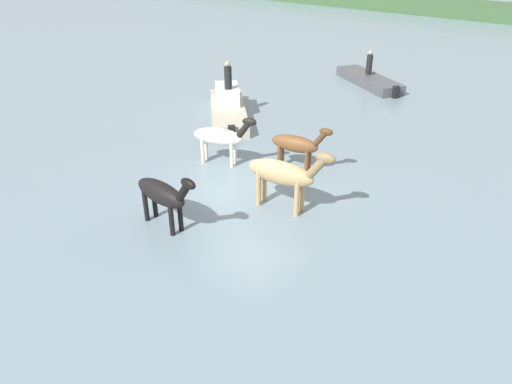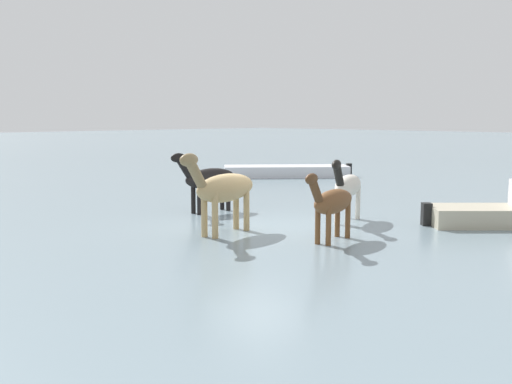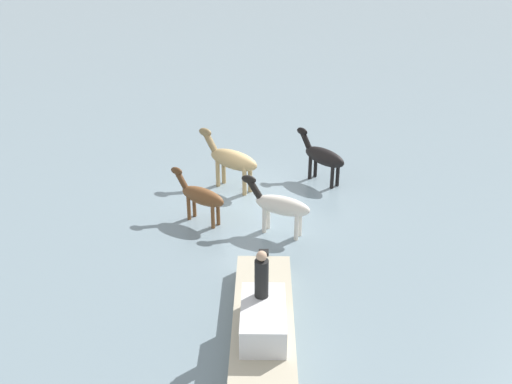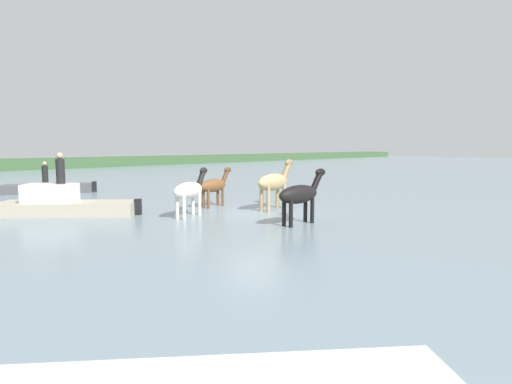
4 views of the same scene
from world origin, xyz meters
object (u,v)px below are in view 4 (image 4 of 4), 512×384
object	(u,v)px
horse_lead	(189,190)
boat_motor_center	(49,190)
horse_rear_stallion	(274,182)
horse_mid_herd	(214,186)
person_spotter_bow	(45,173)
person_boatman_standing	(60,169)
horse_chestnut_trailing	(300,194)
boat_dinghy_port	(65,207)

from	to	relation	value
horse_lead	boat_motor_center	distance (m)	12.22
horse_lead	horse_rear_stallion	world-z (taller)	horse_rear_stallion
horse_mid_herd	boat_motor_center	bearing A→B (deg)	94.01
horse_mid_herd	person_spotter_bow	world-z (taller)	person_spotter_bow
horse_rear_stallion	horse_mid_herd	world-z (taller)	horse_rear_stallion
person_boatman_standing	horse_chestnut_trailing	bearing A→B (deg)	-58.44
horse_rear_stallion	boat_dinghy_port	xyz separation A→B (m)	(-6.66, 4.88, -0.82)
person_boatman_standing	boat_motor_center	bearing A→B (deg)	73.41
horse_chestnut_trailing	horse_lead	world-z (taller)	horse_chestnut_trailing
horse_chestnut_trailing	person_spotter_bow	xyz separation A→B (m)	(-2.45, 16.19, 0.12)
person_spotter_bow	horse_rear_stallion	bearing A→B (deg)	-71.98
horse_mid_herd	boat_dinghy_port	distance (m)	5.99
horse_mid_herd	boat_dinghy_port	bearing A→B (deg)	144.12
horse_lead	boat_dinghy_port	xyz separation A→B (m)	(-3.12, 3.75, -0.67)
boat_dinghy_port	horse_chestnut_trailing	bearing A→B (deg)	166.16
person_spotter_bow	boat_motor_center	bearing A→B (deg)	-28.57
horse_chestnut_trailing	person_boatman_standing	bearing A→B (deg)	123.63
horse_lead	person_spotter_bow	world-z (taller)	horse_lead
boat_motor_center	horse_lead	bearing A→B (deg)	123.77
horse_rear_stallion	person_spotter_bow	world-z (taller)	horse_rear_stallion
person_boatman_standing	horse_mid_herd	bearing A→B (deg)	-25.25
boat_motor_center	person_spotter_bow	world-z (taller)	person_spotter_bow
boat_motor_center	person_boatman_standing	world-z (taller)	person_boatman_standing
horse_chestnut_trailing	person_spotter_bow	world-z (taller)	horse_chestnut_trailing
boat_motor_center	person_boatman_standing	size ratio (longest dim) A/B	3.98
person_spotter_bow	boat_dinghy_port	bearing A→B (deg)	-105.22
horse_lead	person_boatman_standing	size ratio (longest dim) A/B	1.92
boat_motor_center	boat_dinghy_port	size ratio (longest dim) A/B	1.01
boat_dinghy_port	person_spotter_bow	xyz separation A→B (m)	(2.31, 8.48, 0.82)
horse_lead	person_spotter_bow	distance (m)	12.27
horse_lead	boat_motor_center	world-z (taller)	horse_lead
horse_lead	boat_dinghy_port	distance (m)	4.93
horse_rear_stallion	boat_motor_center	bearing A→B (deg)	98.22
boat_motor_center	person_spotter_bow	size ratio (longest dim) A/B	3.98
horse_lead	person_boatman_standing	world-z (taller)	person_boatman_standing
horse_rear_stallion	person_boatman_standing	size ratio (longest dim) A/B	2.25
boat_motor_center	person_boatman_standing	xyz separation A→B (m)	(-2.48, -8.31, 1.58)
horse_rear_stallion	horse_mid_herd	xyz separation A→B (m)	(-1.23, 2.40, -0.21)
boat_dinghy_port	person_spotter_bow	world-z (taller)	person_spotter_bow
horse_chestnut_trailing	horse_rear_stallion	size ratio (longest dim) A/B	0.89
boat_motor_center	person_boatman_standing	bearing A→B (deg)	103.93
person_spotter_bow	horse_chestnut_trailing	bearing A→B (deg)	-81.41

